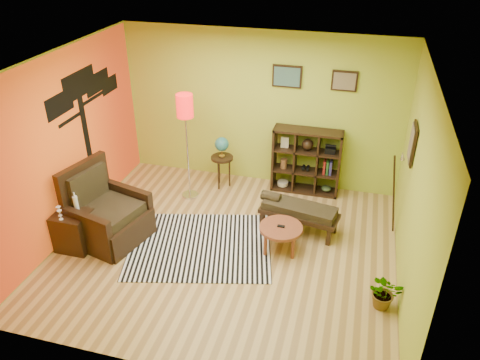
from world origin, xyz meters
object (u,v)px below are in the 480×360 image
(floor_lamp, at_px, (185,116))
(bench, at_px, (297,210))
(side_cabinet, at_px, (74,230))
(cube_shelf, at_px, (307,161))
(globe_table, at_px, (222,150))
(coffee_table, at_px, (281,230))
(armchair, at_px, (106,217))
(potted_plant, at_px, (384,295))

(floor_lamp, relative_size, bench, 1.47)
(side_cabinet, height_order, cube_shelf, cube_shelf)
(side_cabinet, relative_size, globe_table, 0.93)
(coffee_table, bearing_deg, armchair, -171.42)
(coffee_table, relative_size, bench, 0.50)
(floor_lamp, height_order, cube_shelf, floor_lamp)
(floor_lamp, bearing_deg, potted_plant, -29.87)
(armchair, bearing_deg, cube_shelf, 38.54)
(bench, bearing_deg, potted_plant, -46.08)
(coffee_table, xyz_separation_m, cube_shelf, (0.12, 1.81, 0.26))
(coffee_table, distance_m, bench, 0.58)
(side_cabinet, bearing_deg, floor_lamp, 58.29)
(coffee_table, relative_size, floor_lamp, 0.34)
(side_cabinet, relative_size, floor_lamp, 0.48)
(globe_table, xyz_separation_m, potted_plant, (2.89, -2.42, -0.56))
(floor_lamp, height_order, potted_plant, floor_lamp)
(cube_shelf, bearing_deg, side_cabinet, -140.43)
(globe_table, height_order, bench, globe_table)
(floor_lamp, relative_size, potted_plant, 4.04)
(armchair, height_order, globe_table, armchair)
(armchair, height_order, side_cabinet, armchair)
(coffee_table, xyz_separation_m, side_cabinet, (-3.00, -0.77, -0.04))
(armchair, distance_m, side_cabinet, 0.50)
(cube_shelf, relative_size, potted_plant, 2.54)
(floor_lamp, relative_size, globe_table, 1.94)
(globe_table, bearing_deg, armchair, -122.63)
(coffee_table, height_order, armchair, armchair)
(globe_table, bearing_deg, potted_plant, -39.88)
(globe_table, distance_m, cube_shelf, 1.53)
(potted_plant, bearing_deg, floor_lamp, 150.13)
(globe_table, relative_size, potted_plant, 2.09)
(side_cabinet, distance_m, bench, 3.42)
(cube_shelf, bearing_deg, potted_plant, -62.39)
(bench, bearing_deg, globe_table, 146.65)
(floor_lamp, relative_size, cube_shelf, 1.59)
(side_cabinet, bearing_deg, armchair, 46.84)
(bench, bearing_deg, floor_lamp, 165.33)
(cube_shelf, bearing_deg, coffee_table, -93.76)
(coffee_table, relative_size, side_cabinet, 0.71)
(side_cabinet, xyz_separation_m, cube_shelf, (3.11, 2.57, 0.29))
(floor_lamp, xyz_separation_m, globe_table, (0.46, 0.49, -0.80))
(coffee_table, distance_m, armchair, 2.68)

